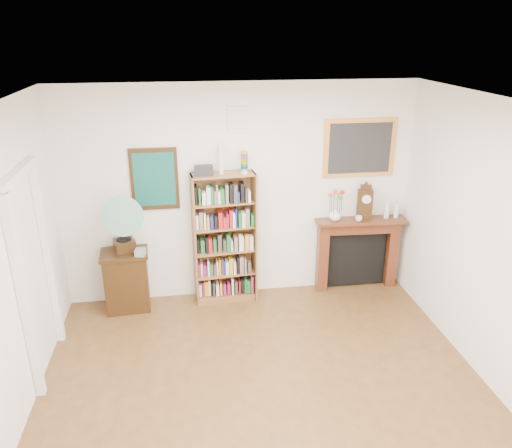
# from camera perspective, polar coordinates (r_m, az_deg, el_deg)

# --- Properties ---
(room) EXTENTS (4.51, 5.01, 2.81)m
(room) POSITION_cam_1_polar(r_m,az_deg,el_deg) (4.11, 2.22, -7.41)
(room) COLOR #543819
(room) RESTS_ON ground
(door_casing) EXTENTS (0.08, 1.02, 2.17)m
(door_casing) POSITION_cam_1_polar(r_m,az_deg,el_deg) (5.40, -24.09, -3.62)
(door_casing) COLOR white
(door_casing) RESTS_ON left_wall
(teal_poster) EXTENTS (0.58, 0.04, 0.78)m
(teal_poster) POSITION_cam_1_polar(r_m,az_deg,el_deg) (6.26, -11.53, 5.04)
(teal_poster) COLOR black
(teal_poster) RESTS_ON back_wall
(small_picture) EXTENTS (0.26, 0.04, 0.30)m
(small_picture) POSITION_cam_1_polar(r_m,az_deg,el_deg) (6.13, -1.99, 11.83)
(small_picture) COLOR white
(small_picture) RESTS_ON back_wall
(gilt_painting) EXTENTS (0.95, 0.04, 0.75)m
(gilt_painting) POSITION_cam_1_polar(r_m,az_deg,el_deg) (6.57, 11.77, 8.50)
(gilt_painting) COLOR gold
(gilt_painting) RESTS_ON back_wall
(bookshelf) EXTENTS (0.82, 0.35, 1.99)m
(bookshelf) POSITION_cam_1_polar(r_m,az_deg,el_deg) (6.36, -3.64, -0.86)
(bookshelf) COLOR brown
(bookshelf) RESTS_ON floor
(side_cabinet) EXTENTS (0.61, 0.46, 0.79)m
(side_cabinet) POSITION_cam_1_polar(r_m,az_deg,el_deg) (6.57, -14.54, -6.26)
(side_cabinet) COLOR black
(side_cabinet) RESTS_ON floor
(fireplace) EXTENTS (1.22, 0.35, 1.02)m
(fireplace) POSITION_cam_1_polar(r_m,az_deg,el_deg) (6.95, 11.49, -2.61)
(fireplace) COLOR #452010
(fireplace) RESTS_ON floor
(gramophone) EXTENTS (0.64, 0.72, 0.79)m
(gramophone) POSITION_cam_1_polar(r_m,az_deg,el_deg) (6.16, -15.23, 0.30)
(gramophone) COLOR black
(gramophone) RESTS_ON side_cabinet
(cd_stack) EXTENTS (0.14, 0.14, 0.08)m
(cd_stack) POSITION_cam_1_polar(r_m,az_deg,el_deg) (6.25, -13.09, -3.16)
(cd_stack) COLOR #AFAFBB
(cd_stack) RESTS_ON side_cabinet
(mantel_clock) EXTENTS (0.22, 0.16, 0.46)m
(mantel_clock) POSITION_cam_1_polar(r_m,az_deg,el_deg) (6.71, 12.32, 2.39)
(mantel_clock) COLOR black
(mantel_clock) RESTS_ON fireplace
(flower_vase) EXTENTS (0.21, 0.21, 0.17)m
(flower_vase) POSITION_cam_1_polar(r_m,az_deg,el_deg) (6.62, 9.03, 1.10)
(flower_vase) COLOR white
(flower_vase) RESTS_ON fireplace
(teacup) EXTENTS (0.11, 0.11, 0.07)m
(teacup) POSITION_cam_1_polar(r_m,az_deg,el_deg) (6.66, 11.66, 0.61)
(teacup) COLOR white
(teacup) RESTS_ON fireplace
(bottle_left) EXTENTS (0.07, 0.07, 0.24)m
(bottle_left) POSITION_cam_1_polar(r_m,az_deg,el_deg) (6.83, 14.73, 1.63)
(bottle_left) COLOR silver
(bottle_left) RESTS_ON fireplace
(bottle_right) EXTENTS (0.06, 0.06, 0.20)m
(bottle_right) POSITION_cam_1_polar(r_m,az_deg,el_deg) (6.89, 15.74, 1.51)
(bottle_right) COLOR silver
(bottle_right) RESTS_ON fireplace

